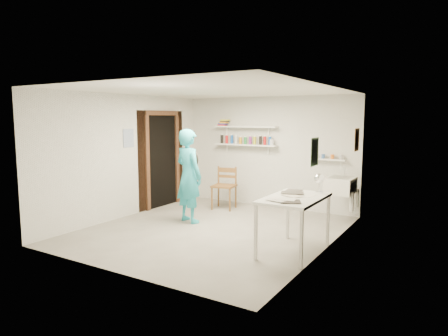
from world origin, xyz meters
The scene contains 27 objects.
floor centered at (0.00, 0.00, -0.01)m, with size 4.00×4.50×0.02m, color slate.
ceiling centered at (0.00, 0.00, 2.41)m, with size 4.00×4.50×0.02m, color silver.
wall_back centered at (0.00, 2.26, 1.20)m, with size 4.00×0.02×2.40m, color silver.
wall_front centered at (0.00, -2.26, 1.20)m, with size 4.00×0.02×2.40m, color silver.
wall_left centered at (-2.01, 0.00, 1.20)m, with size 0.02×4.50×2.40m, color silver.
wall_right centered at (2.01, 0.00, 1.20)m, with size 0.02×4.50×2.40m, color silver.
doorway_recess centered at (-1.99, 1.05, 1.00)m, with size 0.02×0.90×2.00m, color black.
corridor_box centered at (-2.70, 1.05, 1.05)m, with size 1.40×1.50×2.10m, color brown.
door_lintel centered at (-1.97, 1.05, 2.05)m, with size 0.06×1.05×0.10m, color brown.
door_jamb_near centered at (-1.97, 0.55, 1.00)m, with size 0.06×0.10×2.00m, color brown.
door_jamb_far centered at (-1.97, 1.55, 1.00)m, with size 0.06×0.10×2.00m, color brown.
shelf_lower centered at (-0.50, 2.13, 1.35)m, with size 1.50×0.22×0.03m, color white.
shelf_upper centered at (-0.50, 2.13, 1.75)m, with size 1.50×0.22×0.03m, color white.
ledge_shelf centered at (1.35, 2.17, 1.12)m, with size 0.70×0.14×0.03m, color white.
poster_left centered at (-1.99, 0.05, 1.55)m, with size 0.01×0.28×0.36m, color #334C7F.
poster_right_a centered at (1.99, 1.80, 1.55)m, with size 0.01×0.34×0.42m, color #995933.
poster_right_b centered at (1.99, -0.55, 1.50)m, with size 0.01×0.30×0.38m, color #3F724C.
belfast_sink centered at (1.75, 1.70, 0.70)m, with size 0.48×0.60×0.30m, color white.
man centered at (-0.68, 0.26, 0.87)m, with size 0.64×0.42×1.75m, color #25A7BC.
wall_clock centered at (-0.74, 0.47, 1.16)m, with size 0.31×0.31×0.04m, color beige.
wooden_chair centered at (-0.68, 1.51, 0.50)m, with size 0.46×0.44×0.99m, color brown.
work_table centered at (1.64, -0.34, 0.41)m, with size 0.74×1.23×0.82m, color silver.
desk_lamp centered at (1.84, 0.15, 1.04)m, with size 0.15×0.15×0.15m, color white.
spray_cans centered at (-0.50, 2.13, 1.45)m, with size 1.34×0.06×0.17m.
book_stack centered at (-1.06, 2.13, 1.83)m, with size 0.26×0.14×0.14m.
ledge_pots centered at (1.35, 2.17, 1.18)m, with size 0.48×0.07×0.09m.
papers centered at (1.64, -0.34, 0.83)m, with size 0.30×0.22×0.03m.
Camera 1 is at (3.70, -5.68, 1.95)m, focal length 32.00 mm.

